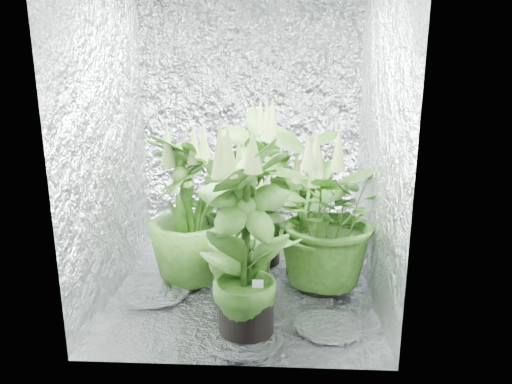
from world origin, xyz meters
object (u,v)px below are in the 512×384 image
at_px(plant_d, 188,211).
at_px(circulation_fan, 337,257).
at_px(plant_c, 306,220).
at_px(plant_b, 260,190).
at_px(plant_a, 230,216).
at_px(plant_e, 323,216).
at_px(plant_f, 246,243).
at_px(plant_g, 243,239).

distance_m(plant_d, circulation_fan, 1.04).
bearing_deg(plant_d, plant_c, 12.97).
relative_size(plant_b, plant_d, 1.10).
bearing_deg(plant_b, plant_c, -29.18).
bearing_deg(plant_c, circulation_fan, -9.14).
relative_size(plant_a, plant_d, 0.79).
xyz_separation_m(plant_d, plant_e, (0.85, -0.05, 0.00)).
height_order(plant_d, plant_f, plant_f).
relative_size(plant_d, circulation_fan, 3.25).
height_order(plant_a, plant_c, plant_c).
height_order(plant_a, plant_e, plant_e).
height_order(plant_a, plant_f, plant_f).
xyz_separation_m(plant_a, plant_e, (0.60, -0.27, 0.10)).
distance_m(plant_a, plant_g, 0.63).
relative_size(plant_d, plant_f, 0.91).
height_order(plant_c, plant_g, plant_g).
relative_size(plant_a, plant_g, 0.82).
distance_m(plant_b, circulation_fan, 0.70).
distance_m(plant_c, circulation_fan, 0.33).
height_order(plant_a, plant_g, plant_g).
bearing_deg(plant_f, plant_a, 100.98).
xyz_separation_m(plant_a, plant_g, (0.13, -0.61, 0.07)).
bearing_deg(circulation_fan, plant_e, -113.47).
bearing_deg(plant_c, plant_a, 174.83).
distance_m(plant_e, circulation_fan, 0.42).
distance_m(plant_a, plant_e, 0.67).
bearing_deg(circulation_fan, plant_b, 168.20).
distance_m(plant_b, plant_f, 1.00).
bearing_deg(plant_e, plant_b, 135.22).
xyz_separation_m(plant_a, plant_c, (0.51, -0.05, -0.01)).
bearing_deg(plant_g, plant_d, 134.22).
height_order(plant_d, circulation_fan, plant_d).
relative_size(plant_a, plant_b, 0.71).
distance_m(plant_b, plant_c, 0.39).
distance_m(plant_a, plant_d, 0.34).
height_order(plant_e, plant_g, plant_e).
distance_m(plant_c, plant_g, 0.68).
height_order(plant_b, plant_c, plant_b).
height_order(plant_b, plant_e, plant_b).
relative_size(plant_e, plant_g, 1.03).
relative_size(plant_a, plant_c, 0.98).
bearing_deg(plant_b, plant_d, -141.91).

